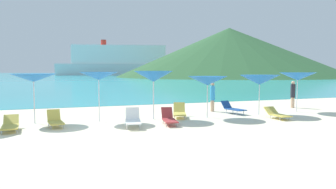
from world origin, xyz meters
name	(u,v)px	position (x,y,z in m)	size (l,w,h in m)	color
ground_plane	(86,109)	(0.00, 10.00, -0.15)	(50.00, 100.00, 0.30)	beige
ocean_water	(60,74)	(0.00, 229.54, 0.01)	(650.00, 440.00, 0.02)	#2DADBC
headland_hill	(229,53)	(63.73, 98.96, 9.83)	(90.86, 90.86, 19.66)	#2D5B33
umbrella_3	(33,78)	(-2.70, 3.86, 2.03)	(2.01, 2.01, 2.21)	silver
umbrella_4	(99,76)	(0.07, 3.36, 2.10)	(1.85, 1.85, 2.29)	silver
umbrella_5	(153,76)	(2.64, 3.24, 2.07)	(2.09, 2.09, 2.33)	silver
umbrella_6	(208,81)	(5.32, 2.82, 1.84)	(2.04, 2.04, 2.07)	silver
umbrella_7	(260,80)	(8.37, 2.80, 1.86)	(2.22, 2.22, 2.12)	silver
umbrella_8	(298,76)	(11.15, 3.09, 2.02)	(2.11, 2.11, 2.25)	silver
lounge_chair_0	(10,125)	(-3.48, 2.32, 0.24)	(0.69, 1.69, 0.54)	#D8BF4C
lounge_chair_1	(169,118)	(2.84, 1.59, 0.27)	(0.76, 1.59, 0.69)	#A53333
lounge_chair_2	(55,120)	(-1.83, 2.60, 0.28)	(0.72, 1.38, 0.68)	#D8BF4C
lounge_chair_4	(133,119)	(1.21, 1.51, 0.32)	(0.88, 1.61, 0.75)	white
lounge_chair_5	(233,108)	(7.28, 3.63, 0.31)	(0.84, 1.58, 0.66)	#1E478C
lounge_chair_6	(277,114)	(8.39, 1.37, 0.23)	(0.63, 1.48, 0.52)	#D8BF4C
lounge_chair_11	(179,112)	(4.00, 3.26, 0.29)	(1.09, 1.66, 0.71)	#D8BF4C
beachgoer_0	(212,96)	(6.67, 4.83, 0.90)	(0.29, 0.29, 1.68)	#DBAA84
beachgoer_2	(293,93)	(12.34, 4.75, 0.91)	(0.30, 0.30, 1.70)	#DBAA84
cruise_ship	(119,62)	(31.37, 162.98, 7.43)	(69.00, 24.31, 19.75)	silver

